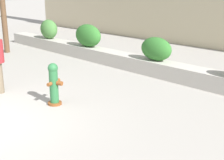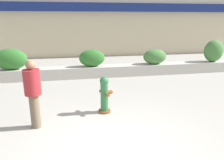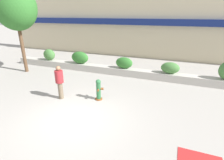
% 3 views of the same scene
% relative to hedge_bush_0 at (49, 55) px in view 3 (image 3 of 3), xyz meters
% --- Properties ---
extents(ground_plane, '(120.00, 120.00, 0.00)m').
position_rel_hedge_bush_0_xyz_m(ground_plane, '(6.13, -6.00, -0.95)').
color(ground_plane, '#9E9991').
extents(building_facade, '(30.00, 1.36, 8.00)m').
position_rel_hedge_bush_0_xyz_m(building_facade, '(6.13, 5.98, 3.04)').
color(building_facade, beige).
rests_on(building_facade, ground).
extents(planter_wall_low, '(18.00, 0.70, 0.50)m').
position_rel_hedge_bush_0_xyz_m(planter_wall_low, '(6.13, 0.00, -0.70)').
color(planter_wall_low, '#B7B2A8').
rests_on(planter_wall_low, ground).
extents(hedge_bush_0, '(0.99, 0.69, 0.90)m').
position_rel_hedge_bush_0_xyz_m(hedge_bush_0, '(0.00, 0.00, 0.00)').
color(hedge_bush_0, '#427538').
rests_on(hedge_bush_0, planter_wall_low).
extents(hedge_bush_1, '(1.38, 0.67, 0.92)m').
position_rel_hedge_bush_0_xyz_m(hedge_bush_1, '(2.87, 0.00, 0.01)').
color(hedge_bush_1, '#2D6B28').
rests_on(hedge_bush_1, planter_wall_low).
extents(hedge_bush_2, '(1.18, 0.62, 0.79)m').
position_rel_hedge_bush_0_xyz_m(hedge_bush_2, '(6.39, 0.00, -0.06)').
color(hedge_bush_2, '#2D6B28').
rests_on(hedge_bush_2, planter_wall_low).
extents(hedge_bush_3, '(1.14, 0.68, 0.72)m').
position_rel_hedge_bush_0_xyz_m(hedge_bush_3, '(9.44, 0.00, -0.09)').
color(hedge_bush_3, '#427538').
rests_on(hedge_bush_3, planter_wall_low).
extents(fire_hydrant, '(0.48, 0.47, 1.08)m').
position_rel_hedge_bush_0_xyz_m(fire_hydrant, '(6.34, -4.04, -0.40)').
color(fire_hydrant, brown).
rests_on(fire_hydrant, ground).
extents(street_tree, '(2.89, 2.60, 5.99)m').
position_rel_hedge_bush_0_xyz_m(street_tree, '(-0.68, -1.85, 3.50)').
color(street_tree, brown).
rests_on(street_tree, ground).
extents(pedestrian, '(0.56, 0.56, 1.73)m').
position_rel_hedge_bush_0_xyz_m(pedestrian, '(4.49, -4.63, 0.04)').
color(pedestrian, brown).
rests_on(pedestrian, ground).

